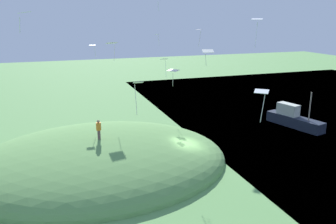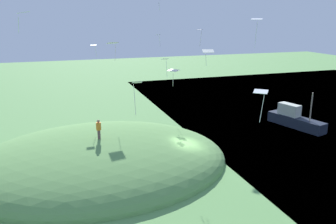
{
  "view_description": "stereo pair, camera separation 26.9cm",
  "coord_description": "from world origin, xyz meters",
  "px_view_note": "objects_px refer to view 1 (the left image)",
  "views": [
    {
      "loc": [
        11.08,
        26.41,
        12.62
      ],
      "look_at": [
        1.64,
        -0.94,
        4.52
      ],
      "focal_mm": 36.53,
      "sensor_mm": 36.0,
      "label": 1
    },
    {
      "loc": [
        10.82,
        26.5,
        12.62
      ],
      "look_at": [
        1.64,
        -0.94,
        4.52
      ],
      "focal_mm": 36.53,
      "sensor_mm": 36.0,
      "label": 2
    }
  ],
  "objects_px": {
    "kite_8": "(158,35)",
    "kite_12": "(173,71)",
    "kite_0": "(164,61)",
    "kite_6": "(93,46)",
    "kite_2": "(112,44)",
    "kite_7": "(208,52)",
    "kite_3": "(24,13)",
    "boat_on_lake": "(293,119)",
    "kite_15": "(199,31)",
    "person_with_child": "(99,127)",
    "kite_4": "(138,87)",
    "kite_13": "(158,0)",
    "kite_10": "(257,22)",
    "kite_11": "(262,93)"
  },
  "relations": [
    {
      "from": "kite_8",
      "to": "kite_12",
      "type": "height_order",
      "value": "kite_8"
    },
    {
      "from": "kite_2",
      "to": "kite_4",
      "type": "height_order",
      "value": "kite_2"
    },
    {
      "from": "boat_on_lake",
      "to": "kite_10",
      "type": "relative_size",
      "value": 3.48
    },
    {
      "from": "kite_3",
      "to": "kite_8",
      "type": "xyz_separation_m",
      "value": [
        -13.74,
        -20.52,
        -2.38
      ]
    },
    {
      "from": "kite_2",
      "to": "kite_12",
      "type": "height_order",
      "value": "kite_2"
    },
    {
      "from": "kite_13",
      "to": "kite_6",
      "type": "bearing_deg",
      "value": 8.82
    },
    {
      "from": "boat_on_lake",
      "to": "kite_2",
      "type": "bearing_deg",
      "value": 59.86
    },
    {
      "from": "boat_on_lake",
      "to": "kite_15",
      "type": "distance_m",
      "value": 15.34
    },
    {
      "from": "kite_4",
      "to": "kite_13",
      "type": "xyz_separation_m",
      "value": [
        -7.5,
        -19.46,
        6.1
      ]
    },
    {
      "from": "kite_0",
      "to": "kite_3",
      "type": "xyz_separation_m",
      "value": [
        13.59,
        17.5,
        5.08
      ]
    },
    {
      "from": "kite_2",
      "to": "kite_6",
      "type": "height_order",
      "value": "kite_2"
    },
    {
      "from": "kite_0",
      "to": "kite_3",
      "type": "distance_m",
      "value": 22.73
    },
    {
      "from": "kite_2",
      "to": "kite_11",
      "type": "bearing_deg",
      "value": 109.53
    },
    {
      "from": "kite_11",
      "to": "kite_2",
      "type": "bearing_deg",
      "value": -70.47
    },
    {
      "from": "kite_6",
      "to": "kite_13",
      "type": "distance_m",
      "value": 9.46
    },
    {
      "from": "person_with_child",
      "to": "kite_7",
      "type": "height_order",
      "value": "kite_7"
    },
    {
      "from": "kite_2",
      "to": "kite_10",
      "type": "bearing_deg",
      "value": 116.56
    },
    {
      "from": "kite_2",
      "to": "kite_7",
      "type": "bearing_deg",
      "value": 123.54
    },
    {
      "from": "kite_3",
      "to": "person_with_child",
      "type": "bearing_deg",
      "value": -119.14
    },
    {
      "from": "kite_0",
      "to": "kite_13",
      "type": "height_order",
      "value": "kite_13"
    },
    {
      "from": "boat_on_lake",
      "to": "kite_7",
      "type": "xyz_separation_m",
      "value": [
        13.61,
        4.47,
        8.76
      ]
    },
    {
      "from": "kite_2",
      "to": "kite_12",
      "type": "bearing_deg",
      "value": 114.64
    },
    {
      "from": "kite_7",
      "to": "kite_11",
      "type": "bearing_deg",
      "value": 89.57
    },
    {
      "from": "kite_3",
      "to": "kite_11",
      "type": "height_order",
      "value": "kite_3"
    },
    {
      "from": "kite_0",
      "to": "kite_6",
      "type": "distance_m",
      "value": 8.2
    },
    {
      "from": "kite_0",
      "to": "kite_4",
      "type": "xyz_separation_m",
      "value": [
        7.53,
        17.34,
        0.71
      ]
    },
    {
      "from": "kite_4",
      "to": "kite_12",
      "type": "height_order",
      "value": "kite_4"
    },
    {
      "from": "boat_on_lake",
      "to": "kite_8",
      "type": "height_order",
      "value": "kite_8"
    },
    {
      "from": "kite_13",
      "to": "kite_2",
      "type": "bearing_deg",
      "value": 20.86
    },
    {
      "from": "kite_2",
      "to": "kite_6",
      "type": "distance_m",
      "value": 2.21
    },
    {
      "from": "kite_13",
      "to": "kite_0",
      "type": "bearing_deg",
      "value": 90.81
    },
    {
      "from": "kite_7",
      "to": "kite_8",
      "type": "relative_size",
      "value": 0.99
    },
    {
      "from": "kite_6",
      "to": "kite_10",
      "type": "height_order",
      "value": "kite_10"
    },
    {
      "from": "kite_2",
      "to": "kite_6",
      "type": "bearing_deg",
      "value": -28.95
    },
    {
      "from": "kite_12",
      "to": "kite_6",
      "type": "bearing_deg",
      "value": -58.76
    },
    {
      "from": "boat_on_lake",
      "to": "kite_13",
      "type": "xyz_separation_m",
      "value": [
        14.26,
        -7.85,
        13.61
      ]
    },
    {
      "from": "boat_on_lake",
      "to": "kite_15",
      "type": "relative_size",
      "value": 3.58
    },
    {
      "from": "kite_0",
      "to": "kite_6",
      "type": "height_order",
      "value": "kite_6"
    },
    {
      "from": "person_with_child",
      "to": "kite_2",
      "type": "relative_size",
      "value": 0.85
    },
    {
      "from": "kite_2",
      "to": "kite_3",
      "type": "bearing_deg",
      "value": 66.45
    },
    {
      "from": "kite_3",
      "to": "kite_6",
      "type": "height_order",
      "value": "kite_3"
    },
    {
      "from": "kite_13",
      "to": "kite_7",
      "type": "bearing_deg",
      "value": 92.99
    },
    {
      "from": "person_with_child",
      "to": "kite_3",
      "type": "distance_m",
      "value": 13.09
    },
    {
      "from": "kite_0",
      "to": "kite_3",
      "type": "relative_size",
      "value": 2.01
    },
    {
      "from": "boat_on_lake",
      "to": "kite_3",
      "type": "distance_m",
      "value": 32.46
    },
    {
      "from": "boat_on_lake",
      "to": "kite_0",
      "type": "xyz_separation_m",
      "value": [
        14.23,
        -5.73,
        6.81
      ]
    },
    {
      "from": "kite_10",
      "to": "kite_13",
      "type": "distance_m",
      "value": 18.11
    },
    {
      "from": "person_with_child",
      "to": "kite_4",
      "type": "distance_m",
      "value": 9.44
    },
    {
      "from": "kite_6",
      "to": "kite_7",
      "type": "xyz_separation_m",
      "value": [
        -8.57,
        11.09,
        0.17
      ]
    },
    {
      "from": "kite_7",
      "to": "kite_10",
      "type": "height_order",
      "value": "kite_10"
    }
  ]
}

